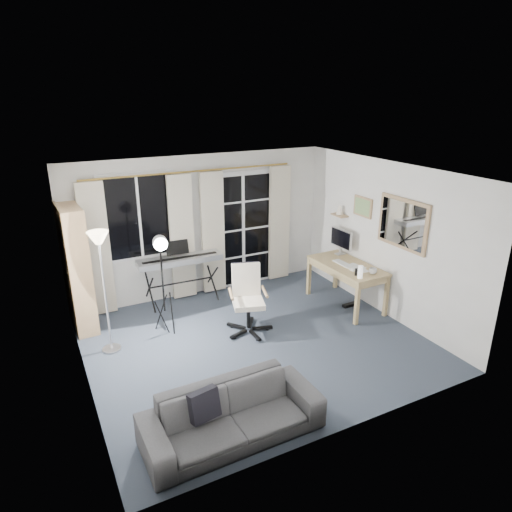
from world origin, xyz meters
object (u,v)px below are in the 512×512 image
(office_chair, at_px, (247,292))
(studio_light, at_px, (161,255))
(keyboard_piano, at_px, (180,261))
(sofa, at_px, (232,407))
(monitor, at_px, (341,239))
(mug, at_px, (373,270))
(bookshelf, at_px, (75,272))
(torchiere_lamp, at_px, (100,257))
(desk, at_px, (347,270))

(office_chair, bearing_deg, studio_light, 177.86)
(keyboard_piano, xyz_separation_m, sofa, (-0.55, -3.25, -0.40))
(monitor, xyz_separation_m, mug, (-0.10, -0.95, -0.21))
(bookshelf, distance_m, sofa, 3.39)
(bookshelf, distance_m, torchiere_lamp, 1.05)
(bookshelf, height_order, studio_light, bookshelf)
(sofa, bearing_deg, studio_light, 88.91)
(torchiere_lamp, height_order, desk, torchiere_lamp)
(studio_light, xyz_separation_m, mug, (3.02, -0.92, -0.46))
(office_chair, bearing_deg, sofa, -102.57)
(office_chair, distance_m, monitor, 2.08)
(keyboard_piano, bearing_deg, desk, -26.48)
(keyboard_piano, xyz_separation_m, mug, (2.49, -1.79, 0.01))
(keyboard_piano, distance_m, studio_light, 1.12)
(bookshelf, height_order, monitor, bookshelf)
(bookshelf, xyz_separation_m, keyboard_piano, (1.61, 0.07, -0.13))
(torchiere_lamp, height_order, mug, torchiere_lamp)
(mug, relative_size, sofa, 0.06)
(keyboard_piano, bearing_deg, monitor, -16.13)
(studio_light, relative_size, mug, 13.13)
(desk, bearing_deg, studio_light, 170.13)
(office_chair, relative_size, monitor, 1.96)
(studio_light, height_order, office_chair, studio_light)
(studio_light, distance_m, office_chair, 1.36)
(bookshelf, xyz_separation_m, studio_light, (1.08, -0.80, 0.34))
(desk, bearing_deg, keyboard_piano, 150.08)
(office_chair, relative_size, sofa, 0.54)
(torchiere_lamp, bearing_deg, studio_light, 6.92)
(studio_light, xyz_separation_m, office_chair, (1.13, -0.40, -0.64))
(studio_light, height_order, monitor, studio_light)
(studio_light, xyz_separation_m, desk, (2.92, -0.42, -0.61))
(torchiere_lamp, xyz_separation_m, desk, (3.73, -0.32, -0.75))
(keyboard_piano, height_order, mug, keyboard_piano)
(office_chair, bearing_deg, bookshelf, 168.91)
(desk, bearing_deg, office_chair, 177.68)
(keyboard_piano, bearing_deg, mug, -33.84)
(bookshelf, height_order, torchiere_lamp, bookshelf)
(keyboard_piano, distance_m, desk, 2.72)
(bookshelf, relative_size, torchiere_lamp, 1.10)
(bookshelf, bearing_deg, keyboard_piano, -0.16)
(bookshelf, relative_size, sofa, 1.01)
(torchiere_lamp, height_order, monitor, torchiere_lamp)
(office_chair, distance_m, desk, 1.80)
(torchiere_lamp, relative_size, desk, 1.26)
(bookshelf, bearing_deg, studio_light, -39.09)
(studio_light, height_order, sofa, studio_light)
(keyboard_piano, bearing_deg, bookshelf, -175.81)
(desk, relative_size, sofa, 0.73)
(bookshelf, relative_size, studio_light, 1.22)
(torchiere_lamp, relative_size, keyboard_piano, 1.23)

